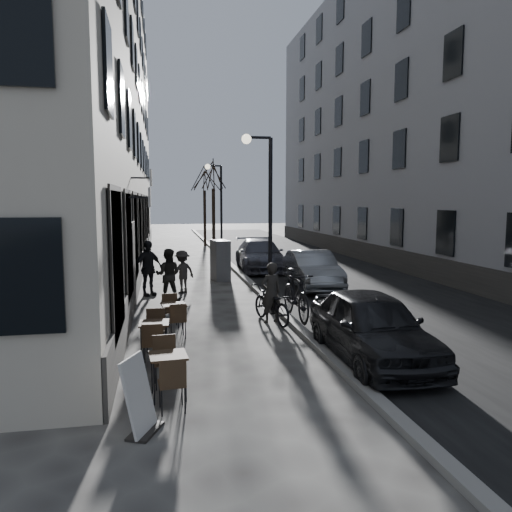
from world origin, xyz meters
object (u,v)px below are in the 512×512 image
object	(u,v)px
bistro_set_b	(154,336)
moped	(296,295)
sign_board	(140,403)
bicycle	(271,304)
tree_far	(204,179)
tree_near	(213,175)
pedestrian_mid	(182,272)
pedestrian_near	(168,275)
utility_cabinet	(220,260)
bistro_set_c	(174,315)
pedestrian_far	(148,268)
car_far	(260,255)
bistro_set_a	(168,371)
streetlamp_near	(265,203)
streetlamp_far	(218,201)
car_mid	(312,270)
car_near	(372,326)

from	to	relation	value
bistro_set_b	moped	size ratio (longest dim) A/B	0.66
sign_board	bicycle	size ratio (longest dim) A/B	0.58
tree_far	tree_near	bearing A→B (deg)	-90.00
pedestrian_mid	pedestrian_near	bearing A→B (deg)	35.00
utility_cabinet	bistro_set_c	bearing A→B (deg)	-113.03
tree_near	utility_cabinet	distance (m)	10.01
tree_near	pedestrian_far	distance (m)	13.13
tree_far	car_far	bearing A→B (deg)	-83.55
bistro_set_a	sign_board	xyz separation A→B (m)	(-0.41, -1.19, -0.01)
bistro_set_b	streetlamp_near	bearing A→B (deg)	53.53
streetlamp_near	bistro_set_a	distance (m)	7.33
streetlamp_near	sign_board	distance (m)	8.51
streetlamp_far	utility_cabinet	distance (m)	6.67
utility_cabinet	pedestrian_mid	world-z (taller)	utility_cabinet
streetlamp_near	sign_board	xyz separation A→B (m)	(-3.29, -7.36, -2.72)
bicycle	streetlamp_far	bearing A→B (deg)	-106.21
bistro_set_c	car_far	distance (m)	11.15
pedestrian_mid	bistro_set_c	bearing A→B (deg)	51.82
bistro_set_b	bicycle	xyz separation A→B (m)	(2.99, 2.43, 0.04)
streetlamp_near	bistro_set_c	bearing A→B (deg)	-142.53
bicycle	streetlamp_near	bearing A→B (deg)	-110.92
tree_near	car_far	bearing A→B (deg)	-77.94
pedestrian_near	moped	size ratio (longest dim) A/B	0.75
streetlamp_far	car_far	distance (m)	4.72
car_mid	bistro_set_a	bearing A→B (deg)	-116.55
bistro_set_a	bicycle	world-z (taller)	bicycle
pedestrian_near	car_far	distance (m)	7.67
bistro_set_b	utility_cabinet	xyz separation A→B (m)	(2.51, 9.74, 0.36)
streetlamp_far	utility_cabinet	bearing A→B (deg)	-95.77
car_near	pedestrian_near	bearing A→B (deg)	120.38
bistro_set_a	car_mid	xyz separation A→B (m)	(5.36, 9.43, 0.24)
tree_near	bistro_set_a	size ratio (longest dim) A/B	3.82
streetlamp_near	bistro_set_b	distance (m)	5.73
tree_near	pedestrian_mid	bearing A→B (deg)	-101.18
pedestrian_mid	tree_near	bearing A→B (deg)	-134.69
streetlamp_near	utility_cabinet	distance (m)	6.28
bistro_set_c	moped	bearing A→B (deg)	5.99
bistro_set_b	pedestrian_mid	size ratio (longest dim) A/B	0.99
streetlamp_near	bistro_set_b	world-z (taller)	streetlamp_near
bistro_set_a	bicycle	xyz separation A→B (m)	(2.74, 4.64, 0.04)
tree_near	car_far	distance (m)	7.95
tree_near	tree_far	xyz separation A→B (m)	(0.00, 6.00, 0.00)
tree_far	pedestrian_near	distance (m)	19.69
streetlamp_near	tree_near	bearing A→B (deg)	89.72
bicycle	pedestrian_far	bearing A→B (deg)	-69.00
car_mid	streetlamp_far	bearing A→B (deg)	108.84
moped	tree_near	bearing A→B (deg)	90.28
bicycle	pedestrian_near	bearing A→B (deg)	-68.10
sign_board	tree_far	bearing A→B (deg)	107.05
car_near	utility_cabinet	bearing A→B (deg)	100.11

